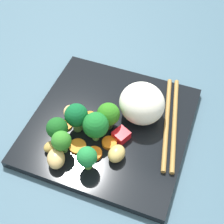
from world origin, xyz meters
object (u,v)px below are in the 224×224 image
at_px(rice_mound, 142,103).
at_px(carrot_slice_3, 90,115).
at_px(square_plate, 110,125).
at_px(broccoli_floret_3, 62,141).
at_px(chopstick_pair, 171,122).

height_order(rice_mound, carrot_slice_3, rice_mound).
relative_size(square_plate, rice_mound, 3.34).
relative_size(square_plate, carrot_slice_3, 13.86).
xyz_separation_m(broccoli_floret_3, chopstick_pair, (-0.12, 0.15, -0.03)).
relative_size(square_plate, broccoli_floret_3, 5.49).
bearing_deg(square_plate, broccoli_floret_3, -30.34).
relative_size(square_plate, chopstick_pair, 1.35).
relative_size(rice_mound, broccoli_floret_3, 1.65).
xyz_separation_m(square_plate, broccoli_floret_3, (0.09, -0.05, 0.04)).
height_order(broccoli_floret_3, carrot_slice_3, broccoli_floret_3).
xyz_separation_m(square_plate, rice_mound, (-0.04, 0.05, 0.04)).
bearing_deg(broccoli_floret_3, chopstick_pair, 129.30).
relative_size(rice_mound, chopstick_pair, 0.40).
relative_size(carrot_slice_3, chopstick_pair, 0.10).
bearing_deg(rice_mound, broccoli_floret_3, -38.19).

